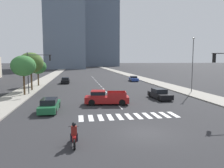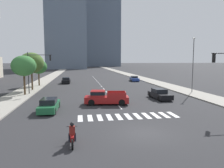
% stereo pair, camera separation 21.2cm
% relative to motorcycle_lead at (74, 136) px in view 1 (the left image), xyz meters
% --- Properties ---
extents(ground_plane, '(800.00, 800.00, 0.00)m').
position_rel_motorcycle_lead_xyz_m(ground_plane, '(5.03, 1.39, -0.58)').
color(ground_plane, '#28282B').
extents(sidewalk_east, '(4.00, 260.00, 0.15)m').
position_rel_motorcycle_lead_xyz_m(sidewalk_east, '(18.50, 31.39, -0.51)').
color(sidewalk_east, gray).
rests_on(sidewalk_east, ground).
extents(sidewalk_west, '(4.00, 260.00, 0.15)m').
position_rel_motorcycle_lead_xyz_m(sidewalk_west, '(-8.44, 31.39, -0.51)').
color(sidewalk_west, gray).
rests_on(sidewalk_west, ground).
extents(crosswalk_near, '(9.45, 2.26, 0.01)m').
position_rel_motorcycle_lead_xyz_m(crosswalk_near, '(5.03, 6.15, -0.58)').
color(crosswalk_near, silver).
rests_on(crosswalk_near, ground).
extents(lane_divider_center, '(0.14, 50.00, 0.01)m').
position_rel_motorcycle_lead_xyz_m(lane_divider_center, '(5.03, 34.15, -0.58)').
color(lane_divider_center, silver).
rests_on(lane_divider_center, ground).
extents(motorcycle_lead, '(0.70, 2.09, 1.49)m').
position_rel_motorcycle_lead_xyz_m(motorcycle_lead, '(0.00, 0.00, 0.00)').
color(motorcycle_lead, black).
rests_on(motorcycle_lead, ground).
extents(pickup_truck, '(5.44, 2.60, 1.67)m').
position_rel_motorcycle_lead_xyz_m(pickup_truck, '(3.49, 12.11, 0.23)').
color(pickup_truck, maroon).
rests_on(pickup_truck, ground).
extents(sedan_black_0, '(1.83, 4.74, 1.36)m').
position_rel_motorcycle_lead_xyz_m(sedan_black_0, '(-2.46, 37.11, 0.04)').
color(sedan_black_0, black).
rests_on(sedan_black_0, ground).
extents(sedan_green_1, '(1.86, 4.77, 1.37)m').
position_rel_motorcycle_lead_xyz_m(sedan_green_1, '(-2.65, 9.53, 0.04)').
color(sedan_green_1, '#1E6038').
rests_on(sedan_green_1, ground).
extents(sedan_black_2, '(2.04, 4.69, 1.37)m').
position_rel_motorcycle_lead_xyz_m(sedan_black_2, '(11.49, 14.67, 0.04)').
color(sedan_black_2, black).
rests_on(sedan_black_2, ground).
extents(sedan_blue_3, '(2.17, 4.79, 1.28)m').
position_rel_motorcycle_lead_xyz_m(sedan_blue_3, '(14.50, 39.89, 0.01)').
color(sedan_blue_3, navy).
rests_on(sedan_blue_3, ground).
extents(traffic_signal_far, '(3.90, 0.28, 6.38)m').
position_rel_motorcycle_lead_xyz_m(traffic_signal_far, '(-5.98, 21.40, 3.86)').
color(traffic_signal_far, '#333335').
rests_on(traffic_signal_far, sidewalk_west).
extents(street_lamp_east, '(0.50, 0.24, 8.77)m').
position_rel_motorcycle_lead_xyz_m(street_lamp_east, '(18.80, 19.19, 4.56)').
color(street_lamp_east, '#3F3F42').
rests_on(street_lamp_east, sidewalk_east).
extents(street_tree_nearest, '(3.60, 3.60, 5.86)m').
position_rel_motorcycle_lead_xyz_m(street_tree_nearest, '(-7.64, 20.41, 3.88)').
color(street_tree_nearest, '#4C3823').
rests_on(street_tree_nearest, sidewalk_west).
extents(street_tree_second, '(4.23, 4.23, 6.49)m').
position_rel_motorcycle_lead_xyz_m(street_tree_second, '(-7.64, 25.75, 4.24)').
color(street_tree_second, '#4C3823').
rests_on(street_tree_second, sidewalk_west).
extents(street_tree_third, '(3.38, 3.38, 5.28)m').
position_rel_motorcycle_lead_xyz_m(street_tree_third, '(-7.64, 32.29, 3.39)').
color(street_tree_third, '#4C3823').
rests_on(street_tree_third, sidewalk_west).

